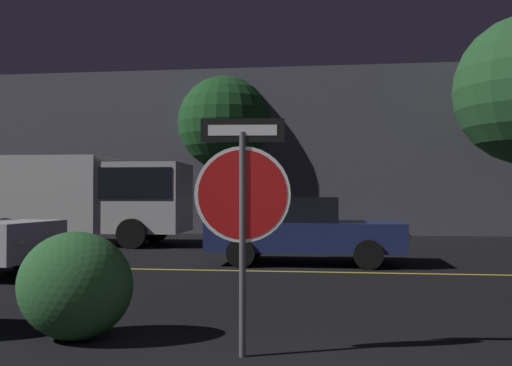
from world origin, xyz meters
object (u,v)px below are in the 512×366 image
object	(u,v)px
passing_car_2	(304,230)
tree_1	(225,124)
stop_sign	(242,194)
delivery_truck	(89,195)
hedge_bush_1	(75,286)

from	to	relation	value
passing_car_2	tree_1	size ratio (longest dim) A/B	0.69
stop_sign	tree_1	size ratio (longest dim) A/B	0.35
delivery_truck	stop_sign	bearing A→B (deg)	28.26
stop_sign	hedge_bush_1	bearing A→B (deg)	162.66
hedge_bush_1	stop_sign	bearing A→B (deg)	-12.01
passing_car_2	delivery_truck	distance (m)	7.75
hedge_bush_1	tree_1	bearing A→B (deg)	94.93
tree_1	delivery_truck	bearing A→B (deg)	-119.04
hedge_bush_1	delivery_truck	bearing A→B (deg)	112.82
hedge_bush_1	delivery_truck	distance (m)	11.81
stop_sign	hedge_bush_1	size ratio (longest dim) A/B	1.84
hedge_bush_1	passing_car_2	world-z (taller)	passing_car_2
hedge_bush_1	tree_1	xyz separation A→B (m)	(-1.42, 16.50, 3.77)
delivery_truck	tree_1	size ratio (longest dim) A/B	1.00
hedge_bush_1	passing_car_2	bearing A→B (deg)	73.36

